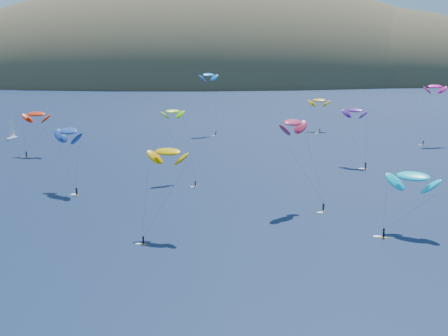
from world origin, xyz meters
name	(u,v)px	position (x,y,z in m)	size (l,w,h in m)	color
island	(225,90)	(39.40, 562.36, -10.74)	(730.00, 300.00, 210.00)	#3D3526
sailboat	(12,137)	(-68.42, 184.99, 0.85)	(7.81, 6.81, 9.36)	white
kitesurfer_1	(36,114)	(-50.25, 149.93, 13.87)	(10.51, 9.10, 16.61)	gold
kitesurfer_2	(168,152)	(-3.58, 59.62, 16.65)	(10.15, 11.52, 19.05)	gold
kitesurfer_3	(173,111)	(-3.50, 108.79, 19.08)	(10.13, 12.58, 20.98)	gold
kitesurfer_4	(208,75)	(9.44, 194.65, 24.28)	(9.14, 9.32, 26.64)	gold
kitesurfer_5	(413,176)	(45.61, 57.37, 11.49)	(13.18, 10.46, 14.45)	gold
kitesurfer_6	(355,110)	(52.50, 127.44, 16.92)	(8.72, 13.14, 19.27)	gold
kitesurfer_8	(435,86)	(92.30, 164.11, 21.42)	(9.70, 6.03, 23.89)	gold
kitesurfer_9	(293,123)	(24.41, 77.16, 19.95)	(12.11, 9.52, 22.54)	gold
kitesurfer_10	(68,131)	(-30.09, 97.84, 15.49)	(10.84, 12.59, 18.48)	gold
kitesurfer_11	(319,100)	(57.02, 201.18, 12.97)	(9.77, 12.06, 15.48)	gold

